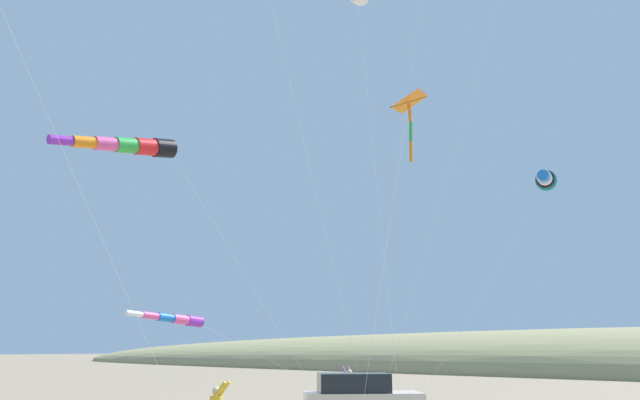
# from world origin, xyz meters

# --- Properties ---
(parked_car) EXTENTS (4.44, 4.24, 1.85)m
(parked_car) POSITION_xyz_m (1.55, -2.35, 0.95)
(parked_car) COLOR beige
(parked_car) RESTS_ON ground_plane
(person_adult_flyer) EXTENTS (0.48, 0.60, 1.91)m
(person_adult_flyer) POSITION_xyz_m (7.14, 2.84, 1.04)
(person_adult_flyer) COLOR gold
(person_adult_flyer) RESTS_ON ground_plane
(person_child_grey_jacket) EXTENTS (0.37, 0.42, 1.19)m
(person_child_grey_jacket) POSITION_xyz_m (7.50, 1.05, 0.65)
(person_child_grey_jacket) COLOR #232328
(person_child_grey_jacket) RESTS_ON ground_plane
(kite_windsock_checkered_midright) EXTENTS (14.74, 0.86, 11.62)m
(kite_windsock_checkered_midright) POSITION_xyz_m (-4.58, 4.54, 10.85)
(kite_windsock_checkered_midright) COLOR black
(kite_windsock_checkered_midright) RESTS_ON ground_plane
(kite_windsock_white_trailing) EXTENTS (10.71, 5.30, 4.45)m
(kite_windsock_white_trailing) POSITION_xyz_m (0.67, 8.47, 4.15)
(kite_windsock_white_trailing) COLOR purple
(kite_windsock_white_trailing) RESTS_ON ground_plane
(kite_delta_orange_high_right) EXTENTS (7.75, 8.34, 9.92)m
(kite_delta_orange_high_right) POSITION_xyz_m (-3.05, -8.00, 9.60)
(kite_delta_orange_high_right) COLOR orange
(kite_delta_orange_high_right) RESTS_ON ground_plane
(kite_windsock_teal_far_right) EXTENTS (4.93, 7.87, 9.30)m
(kite_windsock_teal_far_right) POSITION_xyz_m (3.90, -9.04, 8.56)
(kite_windsock_teal_far_right) COLOR #1EB7C6
(kite_windsock_teal_far_right) RESTS_ON ground_plane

